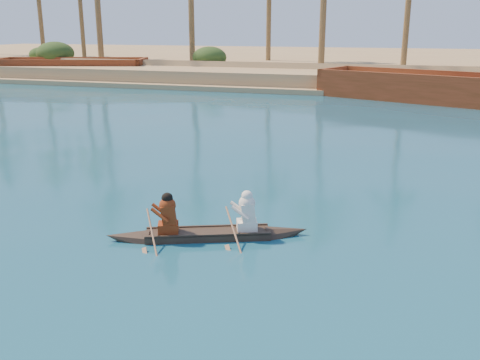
% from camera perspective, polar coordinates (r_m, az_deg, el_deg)
% --- Properties ---
extents(sandy_embankment, '(150.00, 51.00, 1.50)m').
position_cam_1_polar(sandy_embankment, '(61.65, 21.63, 11.24)').
color(sandy_embankment, tan).
rests_on(sandy_embankment, ground).
extents(shrub_cluster, '(100.00, 6.00, 2.40)m').
position_cam_1_polar(shrub_cluster, '(46.29, 22.81, 10.68)').
color(shrub_cluster, '#193413').
rests_on(shrub_cluster, ground).
extents(canoe, '(4.44, 2.31, 1.26)m').
position_cam_1_polar(canoe, '(12.10, -3.45, -5.11)').
color(canoe, '#34261C').
rests_on(canoe, ground).
extents(barge_left, '(13.65, 7.87, 2.16)m').
position_cam_1_polar(barge_left, '(50.70, -17.50, 11.05)').
color(barge_left, maroon).
rests_on(barge_left, ground).
extents(barge_mid, '(13.26, 8.26, 2.10)m').
position_cam_1_polar(barge_mid, '(36.71, 18.51, 9.25)').
color(barge_mid, maroon).
rests_on(barge_mid, ground).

